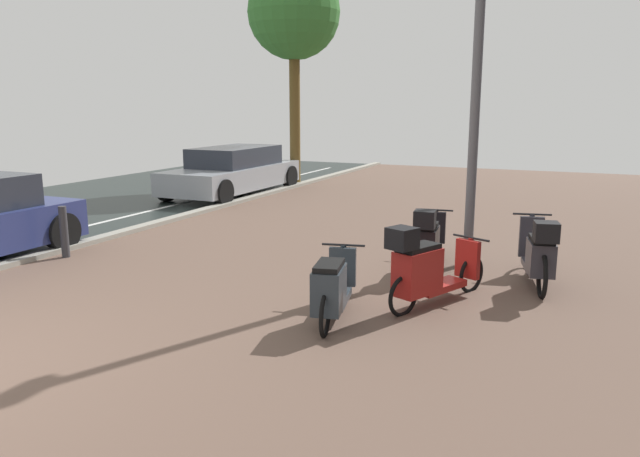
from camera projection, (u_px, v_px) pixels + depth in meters
name	position (u px, v px, depth m)	size (l,w,h in m)	color
ground	(15.00, 419.00, 4.62)	(21.00, 40.00, 0.13)	#222B29
scooter_near	(538.00, 254.00, 7.79)	(0.69, 1.74, 0.98)	black
scooter_mid	(332.00, 287.00, 6.58)	(0.67, 1.67, 0.73)	black
scooter_far	(428.00, 239.00, 8.71)	(0.56, 1.80, 0.95)	black
scooter_extra	(426.00, 269.00, 7.01)	(0.97, 1.67, 1.04)	black
parked_car_far	(233.00, 171.00, 16.00)	(1.84, 4.49, 1.23)	#A2A8AF
lamp_post	(478.00, 42.00, 8.40)	(0.20, 0.52, 5.72)	slate
street_tree	(294.00, 14.00, 17.00)	(2.62, 2.62, 6.18)	brown
bollard_far	(64.00, 232.00, 9.34)	(0.12, 0.12, 0.80)	#38383D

